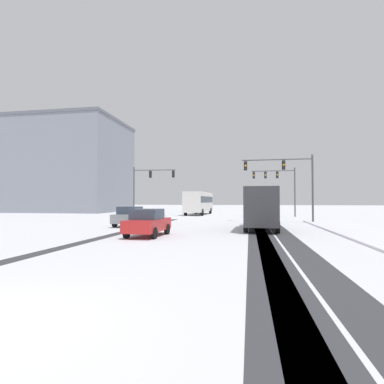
{
  "coord_description": "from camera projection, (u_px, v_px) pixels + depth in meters",
  "views": [
    {
      "loc": [
        4.51,
        -4.56,
        2.11
      ],
      "look_at": [
        0.0,
        20.35,
        2.8
      ],
      "focal_mm": 29.74,
      "sensor_mm": 36.0,
      "label": 1
    }
  ],
  "objects": [
    {
      "name": "wheel_track_left_lane",
      "position": [
        265.0,
        237.0,
        18.56
      ],
      "size": [
        1.05,
        31.97,
        0.01
      ],
      "primitive_type": "cube",
      "color": "#38383D",
      "rests_on": "ground"
    },
    {
      "name": "wheel_track_oncoming",
      "position": [
        287.0,
        237.0,
        18.35
      ],
      "size": [
        1.1,
        31.97,
        0.01
      ],
      "primitive_type": "cube",
      "color": "#38383D",
      "rests_on": "ground"
    },
    {
      "name": "box_truck_delivery",
      "position": [
        262.0,
        207.0,
        22.97
      ],
      "size": [
        2.54,
        7.48,
        3.02
      ],
      "color": "slate",
      "rests_on": "ground"
    },
    {
      "name": "car_red_third",
      "position": [
        148.0,
        222.0,
        18.83
      ],
      "size": [
        1.92,
        4.14,
        1.62
      ],
      "color": "red",
      "rests_on": "ground"
    },
    {
      "name": "traffic_signal_far_left",
      "position": [
        148.0,
        181.0,
        41.5
      ],
      "size": [
        5.6,
        0.68,
        6.5
      ],
      "color": "#47474C",
      "rests_on": "ground"
    },
    {
      "name": "wheel_track_center",
      "position": [
        117.0,
        234.0,
        20.2
      ],
      "size": [
        0.74,
        31.97,
        0.01
      ],
      "primitive_type": "cube",
      "color": "#38383D",
      "rests_on": "ground"
    },
    {
      "name": "car_blue_lead",
      "position": [
        262.0,
        214.0,
        29.94
      ],
      "size": [
        1.85,
        4.11,
        1.62
      ],
      "color": "#233899",
      "rests_on": "ground"
    },
    {
      "name": "traffic_signal_far_right",
      "position": [
        277.0,
        181.0,
        42.37
      ],
      "size": [
        5.68,
        0.47,
        6.5
      ],
      "color": "#47474C",
      "rests_on": "ground"
    },
    {
      "name": "bus_oncoming",
      "position": [
        199.0,
        201.0,
        48.35
      ],
      "size": [
        3.01,
        11.09,
        3.38
      ],
      "color": "silver",
      "rests_on": "ground"
    },
    {
      "name": "car_grey_second",
      "position": [
        130.0,
        216.0,
        26.18
      ],
      "size": [
        1.9,
        4.13,
        1.62
      ],
      "color": "slate",
      "rests_on": "ground"
    },
    {
      "name": "wheel_track_right_lane",
      "position": [
        259.0,
        237.0,
        18.63
      ],
      "size": [
        1.19,
        31.97,
        0.01
      ],
      "primitive_type": "cube",
      "color": "#38383D",
      "rests_on": "ground"
    },
    {
      "name": "traffic_signal_near_right",
      "position": [
        287.0,
        174.0,
        30.58
      ],
      "size": [
        6.69,
        0.47,
        6.5
      ],
      "color": "#47474C",
      "rests_on": "ground"
    },
    {
      "name": "office_building_far_left_block",
      "position": [
        51.0,
        167.0,
        62.54
      ],
      "size": [
        28.37,
        17.2,
        17.48
      ],
      "color": "gray",
      "rests_on": "ground"
    }
  ]
}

